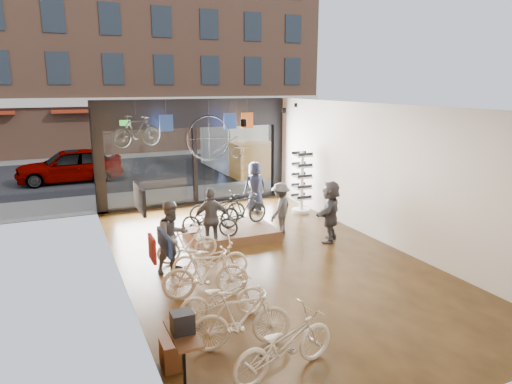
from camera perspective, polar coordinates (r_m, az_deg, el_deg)
ground_plane at (r=11.72m, az=1.08°, el=-8.28°), size 7.00×12.00×0.04m
ceiling at (r=10.91m, az=1.17°, el=10.83°), size 7.00×12.00×0.04m
wall_left at (r=10.21m, az=-17.06°, el=-0.83°), size 0.04×12.00×3.80m
wall_right at (r=13.02m, az=15.30°, el=2.24°), size 0.04×12.00×3.80m
wall_back at (r=6.48m, az=24.72°, el=-9.57°), size 7.00×0.04×3.80m
storefront at (r=16.70m, az=-7.69°, el=4.93°), size 7.00×0.26×3.80m
exit_sign at (r=15.95m, az=-16.07°, el=8.31°), size 0.35×0.06×0.18m
street_road at (r=25.66m, az=-13.30°, el=3.25°), size 30.00×18.00×0.02m
sidewalk_near at (r=18.18m, az=-8.59°, el=-0.33°), size 30.00×2.40×0.12m
sidewalk_far at (r=29.54m, az=-14.80°, el=4.58°), size 30.00×2.00×0.12m
opposite_building at (r=31.82m, az=-16.36°, el=17.63°), size 26.00×5.00×14.00m
street_car at (r=22.15m, az=-22.25°, el=3.13°), size 4.51×1.82×1.54m
box_truck at (r=22.70m, az=-2.08°, el=5.48°), size 2.06×6.19×2.44m
floor_bike_0 at (r=7.24m, az=3.53°, el=-18.41°), size 1.93×0.98×0.97m
floor_bike_1 at (r=7.80m, az=-1.90°, el=-15.58°), size 1.78×0.75×1.04m
floor_bike_2 at (r=8.67m, az=-4.18°, el=-13.07°), size 1.69×0.62×0.88m
floor_bike_3 at (r=9.50m, az=-6.33°, el=-10.06°), size 1.84×0.82×1.07m
floor_bike_4 at (r=10.45m, az=-5.72°, el=-8.33°), size 1.80×0.93×0.90m
floor_bike_5 at (r=11.43m, az=-8.58°, el=-6.44°), size 1.53×0.44×0.92m
display_platform at (r=13.12m, az=-3.17°, el=-5.12°), size 2.40×1.80×0.30m
display_bike_left at (r=12.35m, az=-5.81°, el=-3.62°), size 1.60×1.34×0.82m
display_bike_mid at (r=13.14m, az=-1.54°, el=-2.18°), size 1.68×0.81×0.97m
display_bike_right at (r=13.56m, az=-4.84°, el=-1.94°), size 1.75×0.82×0.88m
customer_1 at (r=10.81m, az=-10.38°, el=-5.49°), size 1.01×0.91×1.70m
customer_2 at (r=12.09m, az=-5.57°, el=-3.40°), size 1.03×0.57×1.66m
customer_3 at (r=13.30m, az=3.05°, el=-2.09°), size 1.13×1.06×1.53m
customer_4 at (r=15.83m, az=-0.13°, el=0.74°), size 0.86×0.58×1.71m
customer_5 at (r=12.82m, az=9.27°, el=-2.40°), size 1.47×1.51×1.72m
sunglasses_rack at (r=15.58m, az=5.70°, el=1.23°), size 0.71×0.62×2.11m
wall_merch at (r=7.14m, az=-11.90°, el=-11.71°), size 0.40×2.40×2.60m
penny_farthing at (r=15.48m, az=-4.76°, el=6.59°), size 1.90×0.06×1.52m
hung_bike at (r=14.32m, az=-14.72°, el=7.38°), size 1.64×0.88×0.95m
jersey_left at (r=15.51m, az=-11.15°, el=8.45°), size 0.45×0.03×0.55m
jersey_mid at (r=16.16m, az=-3.27°, el=8.86°), size 0.45×0.03×0.55m
jersey_right at (r=16.41m, az=-1.11°, el=8.94°), size 0.45×0.03×0.55m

